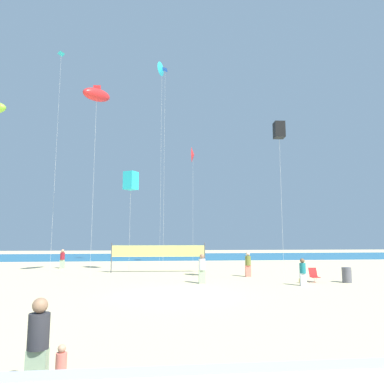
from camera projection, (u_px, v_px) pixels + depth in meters
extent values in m
plane|color=beige|center=(177.00, 295.00, 17.06)|extent=(120.00, 120.00, 0.00)
cube|color=#1E6B99|center=(163.00, 256.00, 51.70)|extent=(120.00, 20.00, 0.01)
cube|color=#99B28C|center=(37.00, 371.00, 6.37)|extent=(0.37, 0.22, 0.78)
cylinder|color=#2D2D33|center=(39.00, 331.00, 6.47)|extent=(0.39, 0.39, 0.64)
sphere|color=#997051|center=(40.00, 305.00, 6.53)|extent=(0.29, 0.29, 0.29)
cube|color=navy|center=(60.00, 383.00, 6.28)|extent=(0.19, 0.11, 0.40)
cylinder|color=#EA7260|center=(61.00, 362.00, 6.33)|extent=(0.20, 0.20, 0.33)
sphere|color=tan|center=(62.00, 349.00, 6.36)|extent=(0.15, 0.15, 0.15)
cube|color=#99B28C|center=(62.00, 264.00, 31.82)|extent=(0.38, 0.23, 0.80)
cylinder|color=maroon|center=(62.00, 256.00, 31.91)|extent=(0.40, 0.40, 0.66)
sphere|color=tan|center=(63.00, 251.00, 31.98)|extent=(0.29, 0.29, 0.29)
cube|color=white|center=(303.00, 280.00, 20.41)|extent=(0.35, 0.21, 0.73)
cylinder|color=#19727A|center=(303.00, 268.00, 20.50)|extent=(0.36, 0.36, 0.60)
sphere|color=brown|center=(302.00, 261.00, 20.56)|extent=(0.27, 0.27, 0.27)
cube|color=#99B28C|center=(202.00, 277.00, 21.41)|extent=(0.40, 0.24, 0.83)
cylinder|color=white|center=(202.00, 264.00, 21.51)|extent=(0.42, 0.42, 0.68)
sphere|color=#997051|center=(202.00, 256.00, 21.57)|extent=(0.31, 0.31, 0.31)
cube|color=#EA7260|center=(248.00, 271.00, 25.10)|extent=(0.39, 0.23, 0.82)
cylinder|color=olive|center=(248.00, 261.00, 25.20)|extent=(0.41, 0.41, 0.67)
sphere|color=beige|center=(248.00, 254.00, 25.26)|extent=(0.30, 0.30, 0.30)
cube|color=red|center=(315.00, 277.00, 21.98)|extent=(0.52, 0.48, 0.03)
cube|color=red|center=(313.00, 272.00, 22.30)|extent=(0.52, 0.23, 0.57)
cylinder|color=silver|center=(316.00, 280.00, 21.81)|extent=(0.03, 0.03, 0.32)
cylinder|color=silver|center=(314.00, 279.00, 22.10)|extent=(0.03, 0.03, 0.32)
cylinder|color=#595960|center=(347.00, 275.00, 21.84)|extent=(0.58, 0.58, 0.95)
cylinder|color=#4C4C51|center=(111.00, 258.00, 27.99)|extent=(0.08, 0.08, 2.40)
cylinder|color=#4C4C51|center=(205.00, 257.00, 28.40)|extent=(0.08, 0.08, 2.40)
cube|color=#EAE566|center=(158.00, 251.00, 28.26)|extent=(7.61, 0.38, 0.90)
cube|color=gold|center=(302.00, 281.00, 21.67)|extent=(0.34, 0.17, 0.27)
cylinder|color=silver|center=(93.00, 183.00, 25.27)|extent=(0.01, 0.01, 13.58)
ellipsoid|color=red|center=(97.00, 95.00, 26.16)|extent=(2.39, 2.97, 1.50)
cube|color=red|center=(97.00, 90.00, 26.21)|extent=(0.55, 0.06, 0.69)
cylinder|color=silver|center=(193.00, 208.00, 37.58)|extent=(0.01, 0.01, 11.97)
cone|color=red|center=(193.00, 155.00, 38.36)|extent=(0.57, 1.68, 1.66)
cylinder|color=silver|center=(282.00, 205.00, 21.48)|extent=(0.01, 0.01, 9.68)
cube|color=black|center=(279.00, 130.00, 22.12)|extent=(0.69, 0.69, 1.04)
cylinder|color=silver|center=(164.00, 164.00, 35.11)|extent=(0.01, 0.01, 20.45)
pyramid|color=blue|center=(165.00, 69.00, 36.47)|extent=(0.74, 0.74, 0.37)
cylinder|color=silver|center=(161.00, 163.00, 37.34)|extent=(0.01, 0.01, 21.68)
cone|color=#26BFCC|center=(162.00, 69.00, 38.76)|extent=(1.02, 1.56, 1.59)
cylinder|color=silver|center=(56.00, 158.00, 30.11)|extent=(0.01, 0.01, 19.42)
pyramid|color=#26BFCC|center=(61.00, 53.00, 31.41)|extent=(0.51, 0.53, 0.28)
cylinder|color=silver|center=(130.00, 225.00, 29.25)|extent=(0.01, 0.01, 7.70)
cube|color=#26BFCC|center=(131.00, 181.00, 29.75)|extent=(1.35, 1.35, 1.56)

